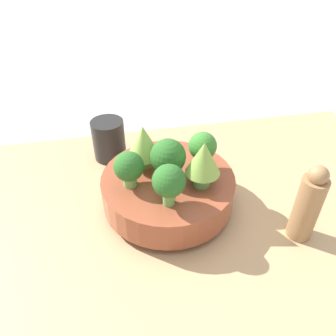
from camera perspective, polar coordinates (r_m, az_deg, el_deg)
The scene contains 11 objects.
ground_plane at distance 0.64m, azimuth -1.71°, elevation -10.07°, with size 6.00×6.00×0.00m, color #ADA89E.
table at distance 0.62m, azimuth -1.73°, elevation -9.10°, with size 1.12×0.61×0.03m.
bowl at distance 0.61m, azimuth 0.00°, elevation -3.70°, with size 0.24×0.24×0.07m.
broccoli_floret_left at distance 0.55m, azimuth -6.84°, elevation 0.08°, with size 0.05×0.05×0.07m.
broccoli_floret_front at distance 0.50m, azimuth 0.16°, elevation -2.45°, with size 0.05×0.05×0.07m.
romanesco_piece_near at distance 0.54m, azimuth 6.19°, elevation 1.35°, with size 0.06×0.06×0.09m.
broccoli_floret_right at distance 0.58m, azimuth 6.01°, elevation 3.41°, with size 0.05×0.05×0.08m.
romanesco_piece_far at distance 0.58m, azimuth -4.32°, elevation 4.43°, with size 0.06×0.06×0.09m.
broccoli_floret_center at distance 0.56m, azimuth 0.00°, elevation 1.90°, with size 0.06×0.06×0.08m.
cup at distance 0.74m, azimuth -10.26°, elevation 4.88°, with size 0.07×0.07×0.09m.
pepper_mill at distance 0.58m, azimuth 23.18°, elevation -5.92°, with size 0.04×0.04×0.15m.
Camera 1 is at (-0.07, -0.42, 0.47)m, focal length 35.00 mm.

